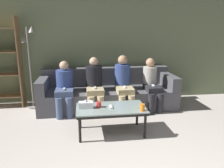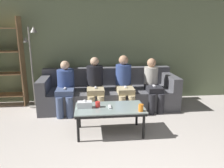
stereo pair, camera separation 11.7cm
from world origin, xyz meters
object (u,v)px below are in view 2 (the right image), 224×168
at_px(coffee_table, 110,110).
at_px(couch, 109,93).
at_px(cup_near_left, 98,104).
at_px(standing_lamp, 32,59).
at_px(game_remote, 110,107).
at_px(seated_person_mid_left, 95,83).
at_px(seated_person_left_end, 65,86).
at_px(cup_near_right, 141,108).
at_px(seated_person_mid_right, 124,82).
at_px(seated_person_right_end, 152,83).
at_px(tissue_box, 85,105).

bearing_deg(coffee_table, couch, 85.45).
bearing_deg(cup_near_left, standing_lamp, 132.99).
height_order(couch, coffee_table, couch).
relative_size(game_remote, seated_person_mid_left, 0.14).
xyz_separation_m(standing_lamp, seated_person_left_end, (0.68, -0.38, -0.48)).
height_order(couch, seated_person_mid_left, seated_person_mid_left).
height_order(cup_near_right, seated_person_mid_right, seated_person_mid_right).
xyz_separation_m(game_remote, seated_person_left_end, (-0.77, 1.01, 0.10)).
xyz_separation_m(seated_person_left_end, seated_person_mid_left, (0.58, 0.01, 0.03)).
distance_m(cup_near_right, seated_person_right_end, 1.32).
distance_m(coffee_table, seated_person_left_end, 1.28).
relative_size(coffee_table, game_remote, 7.15).
bearing_deg(tissue_box, standing_lamp, 127.92).
distance_m(game_remote, seated_person_mid_left, 1.04).
height_order(cup_near_left, game_remote, cup_near_left).
bearing_deg(couch, coffee_table, -94.55).
xyz_separation_m(tissue_box, standing_lamp, (-1.07, 1.37, 0.54)).
xyz_separation_m(cup_near_right, tissue_box, (-0.83, 0.23, -0.00)).
distance_m(couch, cup_near_right, 1.50).
relative_size(game_remote, standing_lamp, 0.09).
xyz_separation_m(cup_near_right, seated_person_left_end, (-1.21, 1.22, 0.05)).
bearing_deg(tissue_box, couch, 68.17).
relative_size(coffee_table, cup_near_right, 10.08).
height_order(tissue_box, game_remote, tissue_box).
bearing_deg(seated_person_right_end, game_remote, -134.10).
bearing_deg(standing_lamp, seated_person_left_end, -29.36).
distance_m(couch, seated_person_mid_right, 0.47).
bearing_deg(seated_person_mid_left, seated_person_left_end, -179.37).
xyz_separation_m(coffee_table, standing_lamp, (-1.45, 1.39, 0.63)).
bearing_deg(cup_near_right, game_remote, 154.60).
height_order(coffee_table, seated_person_left_end, seated_person_left_end).
distance_m(seated_person_mid_left, seated_person_mid_right, 0.58).
distance_m(standing_lamp, seated_person_right_end, 2.50).
bearing_deg(cup_near_right, cup_near_left, 158.85).
distance_m(tissue_box, seated_person_mid_left, 1.02).
bearing_deg(couch, cup_near_left, -103.31).
relative_size(game_remote, seated_person_right_end, 0.15).
xyz_separation_m(seated_person_mid_right, seated_person_right_end, (0.58, -0.01, -0.04)).
height_order(cup_near_left, seated_person_left_end, seated_person_left_end).
bearing_deg(game_remote, seated_person_mid_right, 68.94).
distance_m(cup_near_right, standing_lamp, 2.54).
relative_size(standing_lamp, seated_person_mid_left, 1.55).
height_order(coffee_table, seated_person_mid_right, seated_person_mid_right).
bearing_deg(coffee_table, cup_near_left, 169.95).
relative_size(couch, cup_near_left, 32.32).
bearing_deg(seated_person_right_end, cup_near_left, -140.06).
bearing_deg(couch, standing_lamp, 174.05).
relative_size(coffee_table, standing_lamp, 0.65).
distance_m(cup_near_right, game_remote, 0.49).
height_order(coffee_table, seated_person_mid_left, seated_person_mid_left).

